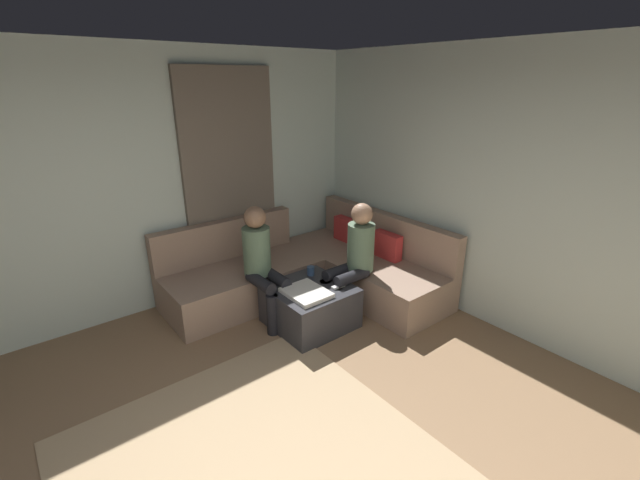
% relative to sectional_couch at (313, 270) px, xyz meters
% --- Properties ---
extents(wall_back, '(6.00, 0.12, 2.70)m').
position_rel_sectional_couch_xyz_m(wall_back, '(2.08, 1.06, 1.07)').
color(wall_back, silver).
rests_on(wall_back, ground_plane).
extents(wall_left, '(0.12, 6.00, 2.70)m').
position_rel_sectional_couch_xyz_m(wall_left, '(-0.86, -1.88, 1.07)').
color(wall_left, silver).
rests_on(wall_left, ground_plane).
extents(curtain_panel, '(0.06, 1.10, 2.50)m').
position_rel_sectional_couch_xyz_m(curtain_panel, '(-0.76, -0.58, 0.97)').
color(curtain_panel, '#726659').
rests_on(curtain_panel, ground_plane).
extents(sectional_couch, '(2.10, 2.55, 0.87)m').
position_rel_sectional_couch_xyz_m(sectional_couch, '(0.00, 0.00, 0.00)').
color(sectional_couch, '#9E7F6B').
rests_on(sectional_couch, ground_plane).
extents(ottoman, '(0.76, 0.76, 0.42)m').
position_rel_sectional_couch_xyz_m(ottoman, '(0.54, -0.45, -0.07)').
color(ottoman, '#333338').
rests_on(ottoman, ground_plane).
extents(folded_blanket, '(0.44, 0.36, 0.04)m').
position_rel_sectional_couch_xyz_m(folded_blanket, '(0.64, -0.57, 0.16)').
color(folded_blanket, white).
rests_on(folded_blanket, ottoman).
extents(coffee_mug, '(0.08, 0.08, 0.10)m').
position_rel_sectional_couch_xyz_m(coffee_mug, '(0.32, -0.27, 0.19)').
color(coffee_mug, '#334C72').
rests_on(coffee_mug, ottoman).
extents(game_remote, '(0.05, 0.15, 0.02)m').
position_rel_sectional_couch_xyz_m(game_remote, '(0.72, -0.23, 0.15)').
color(game_remote, white).
rests_on(game_remote, ottoman).
extents(person_on_couch_back, '(0.30, 0.60, 1.20)m').
position_rel_sectional_couch_xyz_m(person_on_couch_back, '(0.63, 0.06, 0.38)').
color(person_on_couch_back, black).
rests_on(person_on_couch_back, ground_plane).
extents(person_on_couch_side, '(0.60, 0.30, 1.20)m').
position_rel_sectional_couch_xyz_m(person_on_couch_side, '(0.15, -0.75, 0.38)').
color(person_on_couch_side, black).
rests_on(person_on_couch_side, ground_plane).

